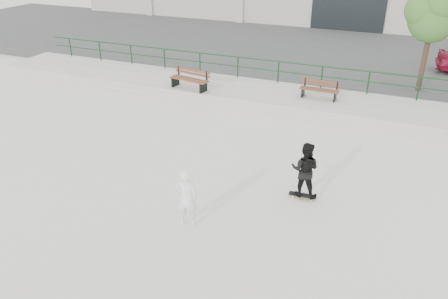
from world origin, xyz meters
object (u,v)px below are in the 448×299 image
at_px(tree, 435,13).
at_px(seated_skater, 187,198).
at_px(bench_right, 320,90).
at_px(skateboard, 302,195).
at_px(standing_skater, 305,170).
at_px(bench_left, 190,79).

distance_m(tree, seated_skater, 13.61).
bearing_deg(bench_right, seated_skater, -97.80).
relative_size(skateboard, standing_skater, 0.48).
xyz_separation_m(skateboard, seated_skater, (-2.44, -2.42, 0.74)).
distance_m(skateboard, seated_skater, 3.52).
xyz_separation_m(bench_right, standing_skater, (1.07, -7.02, 0.04)).
bearing_deg(skateboard, tree, 69.44).
bearing_deg(bench_right, skateboard, -80.87).
distance_m(bench_right, tree, 5.59).
height_order(bench_right, seated_skater, seated_skater).
relative_size(bench_left, tree, 0.44).
distance_m(bench_left, standing_skater, 8.96).
bearing_deg(tree, seated_skater, -113.20).
bearing_deg(bench_right, bench_left, -169.20).
bearing_deg(skateboard, seated_skater, -139.87).
relative_size(bench_left, bench_right, 1.19).
bearing_deg(standing_skater, bench_left, -43.04).
xyz_separation_m(bench_left, standing_skater, (6.64, -6.01, -0.01)).
distance_m(bench_left, seated_skater, 9.42).
distance_m(bench_right, skateboard, 7.15).
distance_m(bench_right, standing_skater, 7.11).
relative_size(skateboard, seated_skater, 0.49).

